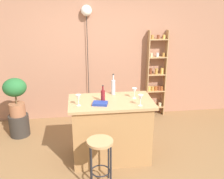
# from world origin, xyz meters

# --- Properties ---
(ground) EXTENTS (12.00, 12.00, 0.00)m
(ground) POSITION_xyz_m (0.00, 0.00, 0.00)
(ground) COLOR brown
(back_wall) EXTENTS (6.40, 0.10, 2.80)m
(back_wall) POSITION_xyz_m (0.00, 1.95, 1.40)
(back_wall) COLOR #9E6B51
(back_wall) RESTS_ON ground
(kitchen_counter) EXTENTS (1.26, 0.74, 0.96)m
(kitchen_counter) POSITION_xyz_m (0.00, 0.30, 0.48)
(kitchen_counter) COLOR #9E7042
(kitchen_counter) RESTS_ON ground
(bar_stool) EXTENTS (0.34, 0.34, 0.68)m
(bar_stool) POSITION_xyz_m (-0.22, -0.36, 0.50)
(bar_stool) COLOR black
(bar_stool) RESTS_ON ground
(spice_shelf) EXTENTS (0.39, 0.16, 1.81)m
(spice_shelf) POSITION_xyz_m (1.14, 1.80, 0.88)
(spice_shelf) COLOR #A87F51
(spice_shelf) RESTS_ON ground
(plant_stool) EXTENTS (0.36, 0.36, 0.40)m
(plant_stool) POSITION_xyz_m (-1.58, 1.22, 0.20)
(plant_stool) COLOR #2D2823
(plant_stool) RESTS_ON ground
(potted_plant) EXTENTS (0.41, 0.37, 0.69)m
(potted_plant) POSITION_xyz_m (-1.58, 1.22, 0.82)
(potted_plant) COLOR #935B3D
(potted_plant) RESTS_ON plant_stool
(bottle_sauce_amber) EXTENTS (0.06, 0.06, 0.25)m
(bottle_sauce_amber) POSITION_xyz_m (-0.12, 0.27, 1.05)
(bottle_sauce_amber) COLOR maroon
(bottle_sauce_amber) RESTS_ON kitchen_counter
(bottle_vinegar) EXTENTS (0.06, 0.06, 0.33)m
(bottle_vinegar) POSITION_xyz_m (0.07, 0.57, 1.08)
(bottle_vinegar) COLOR #B2B2B7
(bottle_vinegar) RESTS_ON kitchen_counter
(wine_glass_left) EXTENTS (0.07, 0.07, 0.16)m
(wine_glass_left) POSITION_xyz_m (0.39, 0.05, 1.07)
(wine_glass_left) COLOR silver
(wine_glass_left) RESTS_ON kitchen_counter
(wine_glass_center) EXTENTS (0.07, 0.07, 0.16)m
(wine_glass_center) POSITION_xyz_m (-0.48, 0.17, 1.07)
(wine_glass_center) COLOR silver
(wine_glass_center) RESTS_ON kitchen_counter
(wine_glass_right) EXTENTS (0.07, 0.07, 0.16)m
(wine_glass_right) POSITION_xyz_m (0.37, 0.35, 1.07)
(wine_glass_right) COLOR silver
(wine_glass_right) RESTS_ON kitchen_counter
(cookbook) EXTENTS (0.24, 0.19, 0.03)m
(cookbook) POSITION_xyz_m (-0.17, 0.17, 0.98)
(cookbook) COLOR navy
(cookbook) RESTS_ON kitchen_counter
(pendant_globe_light) EXTENTS (0.21, 0.21, 2.29)m
(pendant_globe_light) POSITION_xyz_m (-0.27, 1.84, 2.15)
(pendant_globe_light) COLOR black
(pendant_globe_light) RESTS_ON ground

